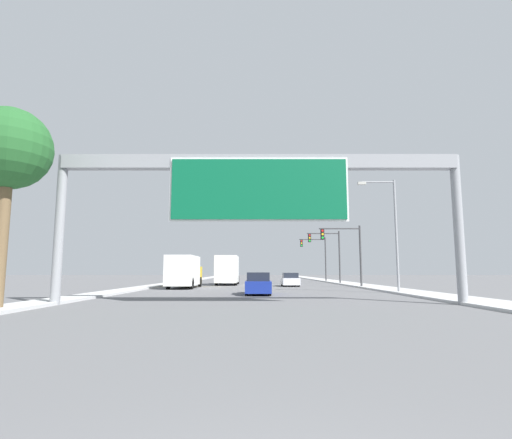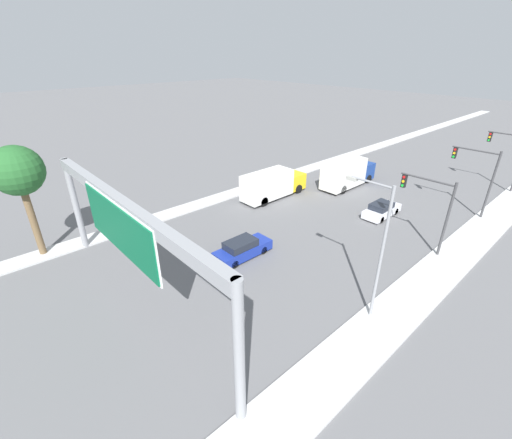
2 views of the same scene
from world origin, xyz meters
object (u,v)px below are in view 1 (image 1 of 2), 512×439
object	(u,v)px
sign_gantry	(257,184)
car_far_center	(288,280)
palm_tree_foreground	(6,151)
traffic_light_near_intersection	(345,246)
truck_box_primary	(226,270)
traffic_light_far_intersection	(316,252)
traffic_light_mid_block	(327,248)
car_mid_left	(256,284)
street_lamp_right	(389,225)
truck_box_secondary	(182,272)

from	to	relation	value
sign_gantry	car_far_center	size ratio (longest dim) A/B	4.58
sign_gantry	palm_tree_foreground	xyz separation A→B (m)	(-10.93, -2.79, 0.84)
traffic_light_near_intersection	car_far_center	bearing A→B (deg)	148.51
truck_box_primary	palm_tree_foreground	distance (m)	31.84
traffic_light_near_intersection	traffic_light_far_intersection	size ratio (longest dim) A/B	0.93
car_far_center	traffic_light_far_intersection	distance (m)	17.96
traffic_light_near_intersection	traffic_light_mid_block	bearing A→B (deg)	89.59
traffic_light_near_intersection	palm_tree_foreground	distance (m)	30.44
car_mid_left	truck_box_primary	xyz separation A→B (m)	(-3.50, 19.08, 0.97)
car_mid_left	traffic_light_far_intersection	size ratio (longest dim) A/B	0.73
traffic_light_near_intersection	palm_tree_foreground	bearing A→B (deg)	-130.92
traffic_light_far_intersection	palm_tree_foreground	bearing A→B (deg)	-114.97
traffic_light_near_intersection	palm_tree_foreground	world-z (taller)	palm_tree_foreground
sign_gantry	traffic_light_mid_block	bearing A→B (deg)	73.35
car_mid_left	traffic_light_mid_block	distance (m)	23.56
car_mid_left	traffic_light_near_intersection	distance (m)	14.92
palm_tree_foreground	sign_gantry	bearing A→B (deg)	14.34
car_mid_left	car_far_center	distance (m)	15.19
car_mid_left	truck_box_primary	size ratio (longest dim) A/B	0.60
traffic_light_near_intersection	traffic_light_mid_block	xyz separation A→B (m)	(0.07, 10.00, 0.26)
street_lamp_right	car_mid_left	bearing A→B (deg)	-172.00
traffic_light_near_intersection	street_lamp_right	world-z (taller)	street_lamp_right
car_far_center	traffic_light_near_intersection	world-z (taller)	traffic_light_near_intersection
car_far_center	truck_box_secondary	size ratio (longest dim) A/B	0.55
car_far_center	traffic_light_far_intersection	world-z (taller)	traffic_light_far_intersection
sign_gantry	car_far_center	bearing A→B (deg)	81.51
traffic_light_mid_block	street_lamp_right	distance (m)	20.09
truck_box_primary	truck_box_secondary	size ratio (longest dim) A/B	0.98
car_mid_left	palm_tree_foreground	size ratio (longest dim) A/B	0.55
sign_gantry	truck_box_secondary	xyz separation A→B (m)	(-7.00, 18.85, -4.43)
palm_tree_foreground	street_lamp_right	world-z (taller)	palm_tree_foreground
truck_box_secondary	traffic_light_far_intersection	world-z (taller)	traffic_light_far_intersection
sign_gantry	palm_tree_foreground	size ratio (longest dim) A/B	2.33
truck_box_primary	traffic_light_mid_block	size ratio (longest dim) A/B	1.21
truck_box_primary	truck_box_secondary	bearing A→B (deg)	-111.49
traffic_light_far_intersection	street_lamp_right	xyz separation A→B (m)	(0.93, -30.05, 0.66)
traffic_light_mid_block	car_mid_left	bearing A→B (deg)	-112.77
palm_tree_foreground	car_mid_left	bearing A→B (deg)	46.35
sign_gantry	truck_box_primary	xyz separation A→B (m)	(-3.50, 27.74, -4.29)
sign_gantry	car_mid_left	xyz separation A→B (m)	(0.00, 8.66, -5.26)
sign_gantry	street_lamp_right	world-z (taller)	street_lamp_right
car_mid_left	traffic_light_mid_block	xyz separation A→B (m)	(9.01, 21.45, 3.67)
street_lamp_right	truck_box_primary	bearing A→B (deg)	127.33
traffic_light_near_intersection	palm_tree_foreground	xyz separation A→B (m)	(-19.86, -22.91, 2.70)
car_far_center	truck_box_primary	xyz separation A→B (m)	(-7.00, 4.30, 1.02)
sign_gantry	street_lamp_right	bearing A→B (deg)	45.23
car_mid_left	traffic_light_far_intersection	xyz separation A→B (m)	(9.05, 31.45, 3.67)
car_far_center	traffic_light_far_intersection	size ratio (longest dim) A/B	0.67
sign_gantry	street_lamp_right	size ratio (longest dim) A/B	2.40
palm_tree_foreground	street_lamp_right	bearing A→B (deg)	31.59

